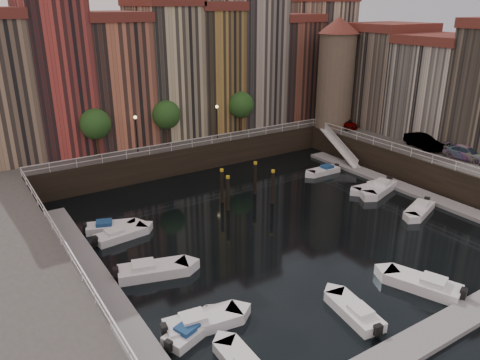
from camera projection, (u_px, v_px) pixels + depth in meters
ground at (276, 224)px, 41.52m from camera, size 200.00×200.00×0.00m
quay_far at (158, 140)px, 61.43m from camera, size 80.00×20.00×3.00m
dock_left at (98, 282)px, 32.49m from camera, size 2.00×28.00×0.35m
dock_right at (406, 189)px, 48.86m from camera, size 2.00×28.00×0.35m
dock_near at (446, 326)px, 28.09m from camera, size 30.00×2.00×0.35m
mountains at (37, 44)px, 126.06m from camera, size 145.00×100.00×18.00m
far_terrace at (186, 67)px, 57.77m from camera, size 48.70×10.30×17.50m
right_terrace at (441, 83)px, 54.49m from camera, size 9.30×24.30×14.00m
corner_tower at (336, 71)px, 59.40m from camera, size 5.20×5.20×13.80m
promenade_trees at (172, 114)px, 52.82m from camera, size 21.20×3.20×5.20m
street_lamps at (178, 121)px, 52.44m from camera, size 10.36×0.36×4.18m
railings at (246, 168)px, 44.01m from camera, size 36.08×34.04×0.52m
gangway at (339, 146)px, 57.34m from camera, size 2.78×8.32×3.73m
mooring_pilings at (245, 187)px, 45.36m from camera, size 4.82×3.26×3.78m
boat_left_0 at (192, 330)px, 27.55m from camera, size 4.22×2.73×0.95m
boat_left_1 at (201, 322)px, 28.13m from camera, size 5.04×2.39×1.13m
boat_left_2 at (151, 270)px, 33.52m from camera, size 5.38×3.21×1.20m
boat_left_3 at (120, 235)px, 38.79m from camera, size 4.64×2.11×1.05m
boat_left_4 at (110, 227)px, 40.16m from camera, size 4.45×2.88×1.00m
boat_right_1 at (420, 209)px, 43.53m from camera, size 4.61×3.00×1.04m
boat_right_2 at (380, 188)px, 48.34m from camera, size 5.32×3.28×1.19m
boat_right_3 at (371, 188)px, 48.66m from camera, size 4.25×1.85×0.96m
boat_right_4 at (324, 171)px, 53.66m from camera, size 4.14×1.55×0.95m
boat_near_1 at (355, 312)px, 29.10m from camera, size 2.26×4.64×1.04m
boat_near_2 at (424, 285)px, 31.84m from camera, size 3.55×5.32×1.20m
car_a at (344, 123)px, 60.76m from camera, size 1.96×4.18×1.38m
car_b at (423, 142)px, 52.24m from camera, size 2.87×5.12×1.60m
car_c at (467, 154)px, 48.44m from camera, size 2.40×4.96×1.39m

